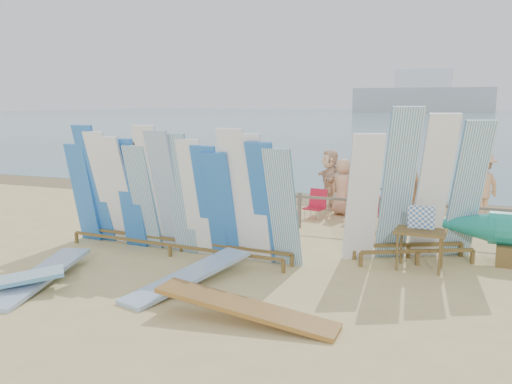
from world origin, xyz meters
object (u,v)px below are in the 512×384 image
at_px(flat_board_b, 189,285).
at_px(beachgoer_0, 192,177).
at_px(side_surfboard_rack, 417,193).
at_px(flat_board_c, 246,322).
at_px(beachgoer_7, 412,185).
at_px(beachgoer_4, 264,174).
at_px(beach_chair_left, 315,210).
at_px(beachgoer_8, 430,195).
at_px(beachgoer_6, 343,187).
at_px(flat_board_a, 41,283).
at_px(main_surfboard_rack, 174,197).
at_px(beachgoer_1, 145,175).
at_px(beachgoer_9, 482,186).
at_px(beachgoer_5, 330,179).
at_px(vendor_table, 420,248).
at_px(beachgoer_2, 267,181).
at_px(stroller, 394,211).
at_px(beachgoer_extra_1, 133,165).
at_px(beach_chair_right, 360,213).

height_order(flat_board_b, beachgoer_0, beachgoer_0).
bearing_deg(beachgoer_0, side_surfboard_rack, 147.94).
bearing_deg(flat_board_c, flat_board_b, 53.77).
height_order(side_surfboard_rack, beachgoer_7, side_surfboard_rack).
relative_size(flat_board_c, beachgoer_4, 1.43).
height_order(beach_chair_left, beachgoer_4, beachgoer_4).
bearing_deg(beachgoer_8, beach_chair_left, -72.95).
distance_m(beachgoer_6, beachgoer_4, 2.68).
distance_m(side_surfboard_rack, beach_chair_left, 4.46).
bearing_deg(beachgoer_0, flat_board_b, 113.82).
distance_m(flat_board_a, beachgoer_8, 9.55).
xyz_separation_m(main_surfboard_rack, beachgoer_4, (-0.28, 5.87, -0.26)).
distance_m(main_surfboard_rack, beachgoer_1, 6.17).
bearing_deg(main_surfboard_rack, beachgoer_1, 132.49).
xyz_separation_m(flat_board_c, beachgoer_9, (3.18, 8.62, 0.92)).
height_order(beachgoer_4, beachgoer_7, beachgoer_4).
height_order(main_surfboard_rack, beachgoer_1, main_surfboard_rack).
bearing_deg(beachgoer_5, flat_board_b, -26.43).
relative_size(vendor_table, beachgoer_0, 0.69).
xyz_separation_m(beachgoer_6, beachgoer_8, (2.35, -0.30, -0.03)).
bearing_deg(main_surfboard_rack, beachgoer_4, 96.67).
relative_size(beachgoer_2, beachgoer_5, 0.94).
bearing_deg(beachgoer_1, beachgoer_7, 178.02).
xyz_separation_m(beachgoer_0, beachgoer_2, (2.33, 0.34, -0.07)).
bearing_deg(beach_chair_left, beachgoer_7, 51.04).
relative_size(flat_board_a, beachgoer_8, 1.77).
bearing_deg(main_surfboard_rack, beachgoer_6, 70.09).
relative_size(flat_board_b, beachgoer_9, 1.47).
bearing_deg(beach_chair_left, beachgoer_8, 21.57).
bearing_deg(beachgoer_5, stroller, 25.85).
relative_size(beachgoer_1, beachgoer_5, 0.99).
distance_m(flat_board_c, beachgoer_1, 10.04).
distance_m(beachgoer_9, beachgoer_5, 4.15).
relative_size(beachgoer_1, beachgoer_extra_1, 0.99).
bearing_deg(beachgoer_1, flat_board_c, 118.13).
height_order(flat_board_a, beachgoer_7, beachgoer_7).
distance_m(beachgoer_0, beachgoer_8, 6.94).
height_order(flat_board_c, beach_chair_right, beach_chair_right).
relative_size(beachgoer_4, beachgoer_1, 1.09).
bearing_deg(beachgoer_extra_1, beachgoer_5, 86.66).
height_order(vendor_table, beachgoer_7, beachgoer_7).
relative_size(flat_board_c, beachgoer_extra_1, 1.54).
xyz_separation_m(main_surfboard_rack, stroller, (3.88, 4.12, -0.78)).
bearing_deg(beachgoer_9, vendor_table, 29.29).
bearing_deg(main_surfboard_rack, vendor_table, 13.05).
bearing_deg(vendor_table, flat_board_c, -118.47).
height_order(beach_chair_right, beachgoer_2, beachgoer_2).
height_order(beach_chair_left, stroller, stroller).
bearing_deg(beachgoer_2, beachgoer_extra_1, -46.48).
xyz_separation_m(beachgoer_9, beachgoer_8, (-1.24, -0.94, -0.16)).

